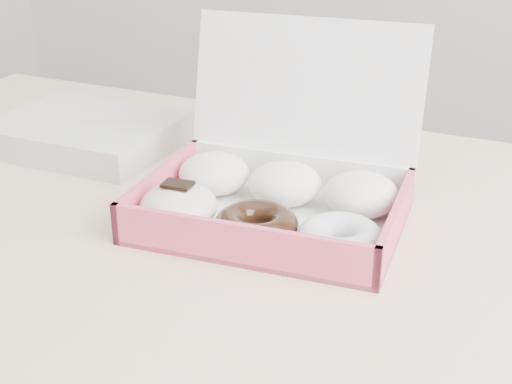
% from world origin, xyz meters
% --- Properties ---
extents(table, '(1.20, 0.80, 0.75)m').
position_xyz_m(table, '(0.00, 0.00, 0.67)').
color(table, '#D4B58B').
rests_on(table, ground).
extents(donut_box, '(0.31, 0.28, 0.21)m').
position_xyz_m(donut_box, '(0.13, 0.02, 0.78)').
color(donut_box, white).
rests_on(donut_box, table).
extents(newspapers, '(0.26, 0.21, 0.04)m').
position_xyz_m(newspapers, '(-0.22, 0.13, 0.77)').
color(newspapers, silver).
rests_on(newspapers, table).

